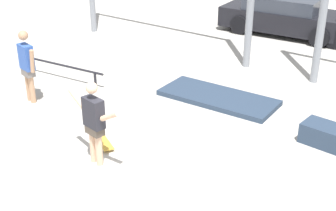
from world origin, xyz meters
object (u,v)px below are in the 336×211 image
Objects in this scene: skateboard at (103,141)px; parked_car_black at (286,16)px; manual_pad at (218,98)px; skateboarder at (94,120)px; grind_rail at (60,67)px; bystander at (27,64)px.

parked_car_black is (-0.14, 9.36, 0.58)m from skateboard.
parked_car_black reaches higher than manual_pad.
parked_car_black is (-0.55, 9.95, -0.26)m from skateboarder.
parked_car_black reaches higher than skateboard.
grind_rail reaches higher than skateboard.
skateboarder is 1.95× the size of skateboard.
manual_pad is at bearing 93.53° from skateboarder.
manual_pad is 4.31m from grind_rail.
manual_pad is 0.99× the size of grind_rail.
bystander reaches higher than grind_rail.
bystander is (-2.65, -8.86, 0.32)m from parked_car_black.
skateboard is 2.97m from bystander.
parked_car_black is at bearing -93.91° from bystander.
skateboard is 0.30× the size of manual_pad.
grind_rail reaches higher than manual_pad.
parked_car_black is 9.26m from bystander.
manual_pad is at bearing 104.45° from skateboard.
skateboarder is at bearing -33.78° from grind_rail.
manual_pad is 1.61× the size of bystander.
skateboard is 9.38m from parked_car_black.
skateboarder reaches higher than manual_pad.
bystander is at bearing -70.15° from grind_rail.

